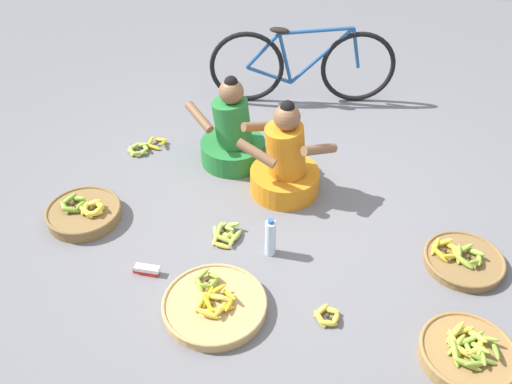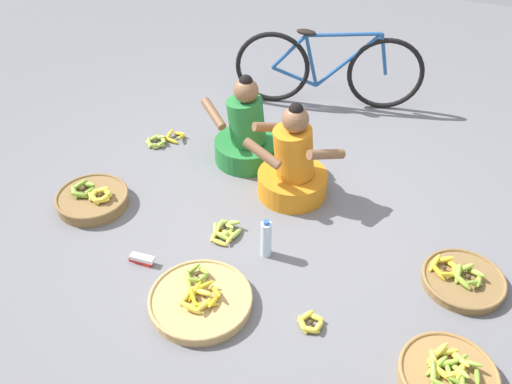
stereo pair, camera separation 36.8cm
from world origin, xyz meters
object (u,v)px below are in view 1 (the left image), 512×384
at_px(banana_basket_near_bicycle, 215,305).
at_px(loose_bananas_near_vendor, 225,234).
at_px(loose_bananas_mid_right, 327,316).
at_px(banana_basket_front_left, 463,260).
at_px(packet_carton_stack, 147,270).
at_px(loose_bananas_back_left, 145,147).
at_px(vendor_woman_front, 285,164).
at_px(banana_basket_front_center, 467,353).
at_px(vendor_woman_behind, 233,136).
at_px(water_bottle, 270,238).
at_px(bicycle_leaning, 302,66).
at_px(banana_basket_front_right, 84,213).

height_order(banana_basket_near_bicycle, loose_bananas_near_vendor, banana_basket_near_bicycle).
bearing_deg(loose_bananas_mid_right, banana_basket_front_left, 42.19).
bearing_deg(packet_carton_stack, banana_basket_near_bicycle, -16.36).
bearing_deg(loose_bananas_back_left, vendor_woman_front, -8.68).
distance_m(banana_basket_near_bicycle, banana_basket_front_center, 1.45).
distance_m(vendor_woman_front, vendor_woman_behind, 0.56).
bearing_deg(water_bottle, vendor_woman_front, 96.39).
distance_m(vendor_woman_behind, loose_bananas_near_vendor, 0.93).
relative_size(vendor_woman_front, loose_bananas_mid_right, 4.27).
distance_m(banana_basket_front_left, loose_bananas_near_vendor, 1.58).
relative_size(vendor_woman_behind, bicycle_leaning, 0.46).
distance_m(banana_basket_front_left, water_bottle, 1.26).
xyz_separation_m(banana_basket_near_bicycle, banana_basket_front_center, (1.45, 0.07, 0.02)).
distance_m(bicycle_leaning, water_bottle, 2.08).
bearing_deg(vendor_woman_front, banana_basket_front_right, -150.63).
relative_size(banana_basket_near_bicycle, water_bottle, 2.16).
bearing_deg(banana_basket_front_center, loose_bananas_near_vendor, 160.91).
height_order(loose_bananas_near_vendor, packet_carton_stack, loose_bananas_near_vendor).
relative_size(bicycle_leaning, banana_basket_front_center, 3.12).
relative_size(banana_basket_front_right, banana_basket_near_bicycle, 0.83).
bearing_deg(loose_bananas_back_left, banana_basket_near_bicycle, -51.37).
distance_m(banana_basket_front_center, loose_bananas_near_vendor, 1.69).
distance_m(vendor_woman_front, packet_carton_stack, 1.27).
relative_size(banana_basket_near_bicycle, loose_bananas_mid_right, 3.49).
relative_size(vendor_woman_front, packet_carton_stack, 4.39).
height_order(vendor_woman_front, loose_bananas_back_left, vendor_woman_front).
xyz_separation_m(loose_bananas_near_vendor, water_bottle, (0.34, -0.06, 0.11)).
height_order(loose_bananas_back_left, water_bottle, water_bottle).
distance_m(banana_basket_front_right, banana_basket_front_left, 2.61).
xyz_separation_m(banana_basket_front_left, loose_bananas_back_left, (-2.56, 0.61, -0.02)).
height_order(water_bottle, packet_carton_stack, water_bottle).
relative_size(vendor_woman_behind, banana_basket_front_center, 1.44).
relative_size(banana_basket_front_right, loose_bananas_mid_right, 2.92).
bearing_deg(banana_basket_front_center, loose_bananas_mid_right, 175.95).
xyz_separation_m(banana_basket_near_bicycle, loose_bananas_near_vendor, (-0.15, 0.62, -0.02)).
xyz_separation_m(vendor_woman_behind, bicycle_leaning, (0.30, 1.12, 0.12)).
bearing_deg(banana_basket_front_right, loose_bananas_mid_right, -11.90).
bearing_deg(vendor_woman_behind, loose_bananas_near_vendor, -75.00).
height_order(banana_basket_front_right, loose_bananas_back_left, banana_basket_front_right).
bearing_deg(vendor_woman_behind, vendor_woman_front, -27.75).
height_order(vendor_woman_front, vendor_woman_behind, vendor_woman_front).
distance_m(bicycle_leaning, packet_carton_stack, 2.52).
relative_size(vendor_woman_front, banana_basket_front_right, 1.46).
relative_size(vendor_woman_front, banana_basket_near_bicycle, 1.22).
distance_m(banana_basket_front_center, loose_bananas_mid_right, 0.79).
bearing_deg(loose_bananas_mid_right, vendor_woman_front, 116.14).
xyz_separation_m(banana_basket_front_left, banana_basket_near_bicycle, (-1.43, -0.81, 0.00)).
bearing_deg(vendor_woman_front, banana_basket_front_center, -41.20).
bearing_deg(vendor_woman_behind, banana_basket_near_bicycle, -75.73).
relative_size(loose_bananas_near_vendor, water_bottle, 0.80).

